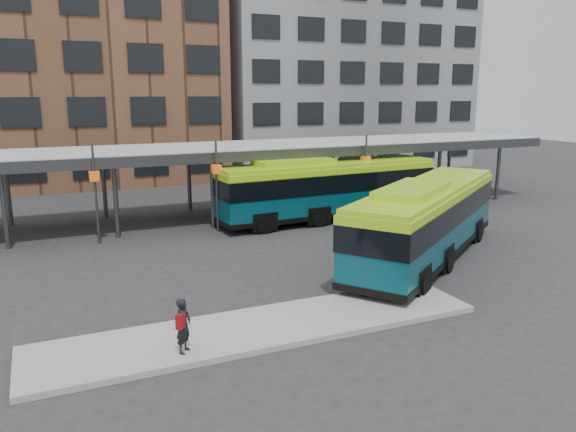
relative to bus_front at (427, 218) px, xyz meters
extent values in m
plane|color=#28282B|center=(-3.75, -1.05, -1.86)|extent=(120.00, 120.00, 0.00)
cube|color=gray|center=(-9.25, -4.05, -1.77)|extent=(14.00, 3.00, 0.18)
cube|color=#999B9E|center=(-3.75, 11.95, 2.14)|extent=(40.00, 6.00, 0.35)
cube|color=#383A3D|center=(-3.75, 8.95, 1.99)|extent=(40.00, 0.15, 0.55)
cylinder|color=#383A3D|center=(-16.75, 9.45, 0.04)|extent=(0.24, 0.24, 3.80)
cylinder|color=#383A3D|center=(-16.75, 14.45, 0.04)|extent=(0.24, 0.24, 3.80)
cylinder|color=#383A3D|center=(-11.75, 9.45, 0.04)|extent=(0.24, 0.24, 3.80)
cylinder|color=#383A3D|center=(-11.75, 14.45, 0.04)|extent=(0.24, 0.24, 3.80)
cylinder|color=#383A3D|center=(-6.75, 9.45, 0.04)|extent=(0.24, 0.24, 3.80)
cylinder|color=#383A3D|center=(-6.75, 14.45, 0.04)|extent=(0.24, 0.24, 3.80)
cylinder|color=#383A3D|center=(-1.75, 9.45, 0.04)|extent=(0.24, 0.24, 3.80)
cylinder|color=#383A3D|center=(-1.75, 14.45, 0.04)|extent=(0.24, 0.24, 3.80)
cylinder|color=#383A3D|center=(3.25, 9.45, 0.04)|extent=(0.24, 0.24, 3.80)
cylinder|color=#383A3D|center=(3.25, 14.45, 0.04)|extent=(0.24, 0.24, 3.80)
cylinder|color=#383A3D|center=(8.25, 9.45, 0.04)|extent=(0.24, 0.24, 3.80)
cylinder|color=#383A3D|center=(8.25, 14.45, 0.04)|extent=(0.24, 0.24, 3.80)
cylinder|color=#383A3D|center=(13.25, 9.45, 0.04)|extent=(0.24, 0.24, 3.80)
cylinder|color=#383A3D|center=(13.25, 14.45, 0.04)|extent=(0.24, 0.24, 3.80)
cylinder|color=#383A3D|center=(-12.75, 8.65, 0.54)|extent=(0.12, 0.12, 4.80)
cube|color=#E0510D|center=(-12.75, 8.65, 1.44)|extent=(0.45, 0.45, 0.45)
cylinder|color=#383A3D|center=(-6.75, 8.65, 0.54)|extent=(0.12, 0.12, 4.80)
cube|color=#E0510D|center=(-6.75, 8.65, 1.44)|extent=(0.45, 0.45, 0.45)
cylinder|color=#383A3D|center=(2.25, 8.65, 0.54)|extent=(0.12, 0.12, 4.80)
cube|color=#E0510D|center=(2.25, 8.65, 1.44)|extent=(0.45, 0.45, 0.45)
cube|color=brown|center=(-13.75, 30.95, 9.14)|extent=(26.00, 14.00, 22.00)
cube|color=slate|center=(12.25, 30.95, 8.14)|extent=(24.00, 14.00, 20.00)
cube|color=#063E4C|center=(0.04, 0.03, -0.14)|extent=(12.07, 9.67, 2.69)
cube|color=black|center=(0.04, 0.03, 0.40)|extent=(12.15, 9.75, 1.02)
cube|color=#96D015|center=(0.04, 0.03, 1.31)|extent=(12.01, 9.58, 0.22)
cube|color=#96D015|center=(-1.71, -1.22, 1.53)|extent=(4.63, 4.07, 0.38)
cube|color=black|center=(0.04, 0.03, -1.36)|extent=(12.16, 9.76, 0.26)
cylinder|color=black|center=(4.31, 1.45, -1.32)|extent=(1.06, 0.89, 1.08)
cylinder|color=black|center=(2.79, 3.59, -1.32)|extent=(1.06, 0.89, 1.08)
cylinder|color=black|center=(-0.25, -1.79, -1.32)|extent=(1.06, 0.89, 1.08)
cylinder|color=black|center=(-1.77, 0.35, -1.32)|extent=(1.06, 0.89, 1.08)
cylinder|color=black|center=(-2.88, -3.66, -1.32)|extent=(1.06, 0.89, 1.08)
cylinder|color=black|center=(-4.40, -1.52, -1.32)|extent=(1.06, 0.89, 1.08)
cube|color=#063E4C|center=(-0.18, 8.75, -0.13)|extent=(13.13, 3.42, 2.71)
cube|color=black|center=(-0.18, 8.75, 0.41)|extent=(13.19, 3.49, 1.03)
cube|color=#96D015|center=(-0.18, 8.75, 1.34)|extent=(13.13, 3.31, 0.22)
cube|color=#96D015|center=(-2.35, 8.63, 1.55)|extent=(4.44, 2.19, 0.38)
cube|color=black|center=(-0.18, 8.75, -1.35)|extent=(13.20, 3.49, 0.26)
cylinder|color=black|center=(4.22, 7.67, -1.32)|extent=(1.10, 0.38, 1.08)
cylinder|color=black|center=(4.07, 10.31, -1.32)|extent=(1.10, 0.38, 1.08)
cylinder|color=black|center=(-1.41, 7.36, -1.32)|extent=(1.10, 0.38, 1.08)
cylinder|color=black|center=(-1.55, 10.00, -1.32)|extent=(1.10, 0.38, 1.08)
cylinder|color=black|center=(-4.65, 7.18, -1.32)|extent=(1.10, 0.38, 1.08)
cylinder|color=black|center=(-4.80, 9.82, -1.32)|extent=(1.10, 0.38, 1.08)
imported|color=black|center=(-11.90, -4.86, -0.90)|extent=(0.65, 0.67, 1.55)
cube|color=maroon|center=(-12.01, -4.99, -0.70)|extent=(0.31, 0.33, 0.41)
imported|color=slate|center=(7.36, 11.25, -1.41)|extent=(1.76, 0.80, 0.89)
imported|color=slate|center=(7.79, 10.85, -1.40)|extent=(1.55, 0.48, 0.92)
imported|color=slate|center=(8.62, 10.89, -1.41)|extent=(1.80, 1.12, 0.89)
imported|color=slate|center=(9.27, 10.97, -1.35)|extent=(1.73, 0.64, 1.02)
imported|color=slate|center=(10.30, 10.62, -1.44)|extent=(1.62, 0.57, 0.85)
imported|color=slate|center=(10.09, 10.55, -1.37)|extent=(1.71, 0.79, 0.99)
imported|color=slate|center=(10.56, 10.84, -1.38)|extent=(1.96, 1.15, 0.97)
imported|color=slate|center=(11.18, 11.26, -1.33)|extent=(1.79, 0.53, 1.07)
imported|color=slate|center=(12.96, 11.02, -1.41)|extent=(1.82, 0.95, 0.91)
camera|label=1|loc=(-15.16, -19.09, 5.35)|focal=35.00mm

